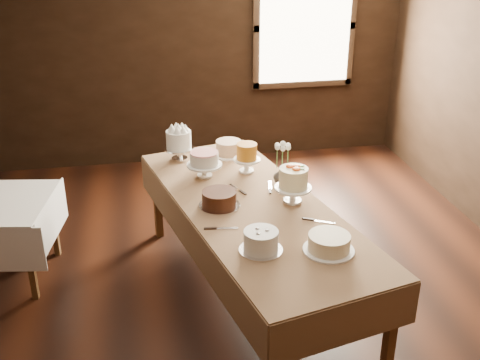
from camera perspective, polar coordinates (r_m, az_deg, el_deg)
name	(u,v)px	position (r m, az deg, el deg)	size (l,w,h in m)	color
floor	(245,297)	(4.80, 0.45, -11.37)	(5.00, 6.00, 0.01)	black
wall_back	(196,47)	(6.99, -4.33, 12.86)	(5.00, 0.02, 2.80)	black
window	(305,27)	(7.16, 6.42, 14.68)	(1.10, 0.05, 1.30)	#FFEABF
display_table	(253,212)	(4.43, 1.24, -3.19)	(1.59, 2.78, 0.81)	#492E16
cake_meringue	(179,146)	(5.21, -6.01, 3.32)	(0.27, 0.27, 0.28)	silver
cake_speckled	(229,148)	(5.30, -1.13, 3.11)	(0.29, 0.29, 0.14)	white
cake_lattice	(204,166)	(4.85, -3.51, 1.43)	(0.34, 0.34, 0.22)	white
cake_caramel	(247,159)	(4.93, 0.66, 2.03)	(0.23, 0.23, 0.27)	white
cake_chocolate	(219,199)	(4.37, -2.05, -1.91)	(0.33, 0.33, 0.12)	silver
cake_flowers	(293,187)	(4.42, 5.23, -0.67)	(0.30, 0.30, 0.29)	white
cake_swirl	(261,242)	(3.80, 2.07, -6.06)	(0.29, 0.29, 0.15)	silver
cake_cream	(329,243)	(3.85, 8.73, -6.18)	(0.34, 0.34, 0.12)	white
cake_server_b	(325,222)	(4.21, 8.32, -4.09)	(0.24, 0.03, 0.01)	silver
cake_server_c	(235,187)	(4.68, -0.52, -0.72)	(0.24, 0.03, 0.01)	silver
cake_server_d	(270,185)	(4.73, 2.97, -0.49)	(0.24, 0.03, 0.01)	silver
cake_server_e	(227,228)	(4.09, -1.25, -4.75)	(0.24, 0.03, 0.01)	silver
flower_vase	(282,175)	(4.74, 4.13, 0.46)	(0.14, 0.14, 0.14)	#2D2823
flower_bouquet	(283,153)	(4.67, 4.20, 2.61)	(0.14, 0.14, 0.20)	white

